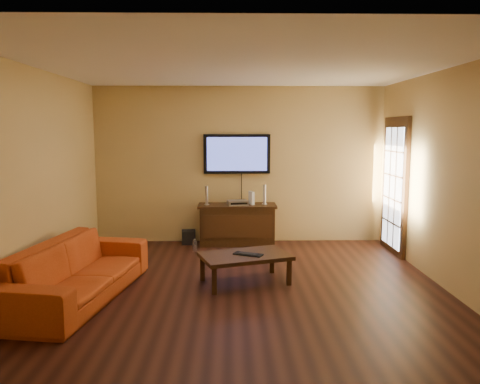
{
  "coord_description": "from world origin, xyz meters",
  "views": [
    {
      "loc": [
        -0.14,
        -5.63,
        1.95
      ],
      "look_at": [
        -0.02,
        0.8,
        1.1
      ],
      "focal_mm": 35.0,
      "sensor_mm": 36.0,
      "label": 1
    }
  ],
  "objects_px": {
    "media_console": "(237,224)",
    "game_console": "(251,198)",
    "television": "(237,154)",
    "keyboard": "(248,254)",
    "sofa": "(77,261)",
    "coffee_table": "(245,258)",
    "av_receiver": "(238,203)",
    "bottle": "(195,245)",
    "speaker_left": "(207,196)",
    "speaker_right": "(265,195)",
    "subwoofer": "(189,237)"
  },
  "relations": [
    {
      "from": "media_console",
      "to": "game_console",
      "type": "relative_size",
      "value": 5.97
    },
    {
      "from": "television",
      "to": "keyboard",
      "type": "height_order",
      "value": "television"
    },
    {
      "from": "sofa",
      "to": "game_console",
      "type": "bearing_deg",
      "value": -30.16
    },
    {
      "from": "coffee_table",
      "to": "game_console",
      "type": "bearing_deg",
      "value": 85.35
    },
    {
      "from": "av_receiver",
      "to": "bottle",
      "type": "height_order",
      "value": "av_receiver"
    },
    {
      "from": "sofa",
      "to": "speaker_left",
      "type": "distance_m",
      "value": 2.92
    },
    {
      "from": "television",
      "to": "bottle",
      "type": "height_order",
      "value": "television"
    },
    {
      "from": "media_console",
      "to": "sofa",
      "type": "distance_m",
      "value": 3.19
    },
    {
      "from": "bottle",
      "to": "speaker_right",
      "type": "bearing_deg",
      "value": 20.51
    },
    {
      "from": "speaker_right",
      "to": "subwoofer",
      "type": "height_order",
      "value": "speaker_right"
    },
    {
      "from": "sofa",
      "to": "keyboard",
      "type": "xyz_separation_m",
      "value": [
        2.0,
        0.48,
        -0.06
      ]
    },
    {
      "from": "sofa",
      "to": "subwoofer",
      "type": "distance_m",
      "value": 2.85
    },
    {
      "from": "media_console",
      "to": "keyboard",
      "type": "height_order",
      "value": "media_console"
    },
    {
      "from": "speaker_right",
      "to": "bottle",
      "type": "relative_size",
      "value": 1.66
    },
    {
      "from": "av_receiver",
      "to": "bottle",
      "type": "xyz_separation_m",
      "value": [
        -0.71,
        -0.41,
        -0.64
      ]
    },
    {
      "from": "television",
      "to": "sofa",
      "type": "distance_m",
      "value": 3.54
    },
    {
      "from": "speaker_left",
      "to": "subwoofer",
      "type": "xyz_separation_m",
      "value": [
        -0.32,
        0.09,
        -0.72
      ]
    },
    {
      "from": "media_console",
      "to": "game_console",
      "type": "height_order",
      "value": "game_console"
    },
    {
      "from": "game_console",
      "to": "subwoofer",
      "type": "height_order",
      "value": "game_console"
    },
    {
      "from": "sofa",
      "to": "av_receiver",
      "type": "bearing_deg",
      "value": -27.38
    },
    {
      "from": "speaker_left",
      "to": "av_receiver",
      "type": "height_order",
      "value": "speaker_left"
    },
    {
      "from": "speaker_left",
      "to": "keyboard",
      "type": "xyz_separation_m",
      "value": [
        0.63,
        -2.06,
        -0.45
      ]
    },
    {
      "from": "coffee_table",
      "to": "speaker_right",
      "type": "distance_m",
      "value": 2.15
    },
    {
      "from": "speaker_right",
      "to": "game_console",
      "type": "height_order",
      "value": "speaker_right"
    },
    {
      "from": "media_console",
      "to": "sofa",
      "type": "bearing_deg",
      "value": -126.31
    },
    {
      "from": "game_console",
      "to": "keyboard",
      "type": "height_order",
      "value": "game_console"
    },
    {
      "from": "television",
      "to": "speaker_right",
      "type": "height_order",
      "value": "television"
    },
    {
      "from": "subwoofer",
      "to": "keyboard",
      "type": "height_order",
      "value": "keyboard"
    },
    {
      "from": "av_receiver",
      "to": "sofa",
      "type": "bearing_deg",
      "value": -137.83
    },
    {
      "from": "media_console",
      "to": "subwoofer",
      "type": "distance_m",
      "value": 0.87
    },
    {
      "from": "television",
      "to": "coffee_table",
      "type": "bearing_deg",
      "value": -88.07
    },
    {
      "from": "speaker_left",
      "to": "game_console",
      "type": "bearing_deg",
      "value": 3.7
    },
    {
      "from": "television",
      "to": "bottle",
      "type": "xyz_separation_m",
      "value": [
        -0.7,
        -0.65,
        -1.45
      ]
    },
    {
      "from": "sofa",
      "to": "bottle",
      "type": "distance_m",
      "value": 2.47
    },
    {
      "from": "media_console",
      "to": "sofa",
      "type": "height_order",
      "value": "sofa"
    },
    {
      "from": "speaker_right",
      "to": "game_console",
      "type": "xyz_separation_m",
      "value": [
        -0.22,
        0.02,
        -0.04
      ]
    },
    {
      "from": "av_receiver",
      "to": "subwoofer",
      "type": "bearing_deg",
      "value": 163.35
    },
    {
      "from": "subwoofer",
      "to": "coffee_table",
      "type": "bearing_deg",
      "value": -72.32
    },
    {
      "from": "speaker_right",
      "to": "subwoofer",
      "type": "xyz_separation_m",
      "value": [
        -1.31,
        0.06,
        -0.73
      ]
    },
    {
      "from": "bottle",
      "to": "television",
      "type": "bearing_deg",
      "value": 42.76
    },
    {
      "from": "speaker_left",
      "to": "av_receiver",
      "type": "relative_size",
      "value": 0.96
    },
    {
      "from": "speaker_right",
      "to": "keyboard",
      "type": "bearing_deg",
      "value": -99.66
    },
    {
      "from": "game_console",
      "to": "keyboard",
      "type": "relative_size",
      "value": 0.57
    },
    {
      "from": "media_console",
      "to": "speaker_left",
      "type": "relative_size",
      "value": 4.14
    },
    {
      "from": "keyboard",
      "to": "television",
      "type": "bearing_deg",
      "value": 92.78
    },
    {
      "from": "television",
      "to": "sofa",
      "type": "relative_size",
      "value": 0.5
    },
    {
      "from": "media_console",
      "to": "av_receiver",
      "type": "bearing_deg",
      "value": -65.44
    },
    {
      "from": "subwoofer",
      "to": "keyboard",
      "type": "relative_size",
      "value": 0.59
    },
    {
      "from": "coffee_table",
      "to": "speaker_left",
      "type": "distance_m",
      "value": 2.16
    },
    {
      "from": "coffee_table",
      "to": "speaker_left",
      "type": "height_order",
      "value": "speaker_left"
    }
  ]
}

